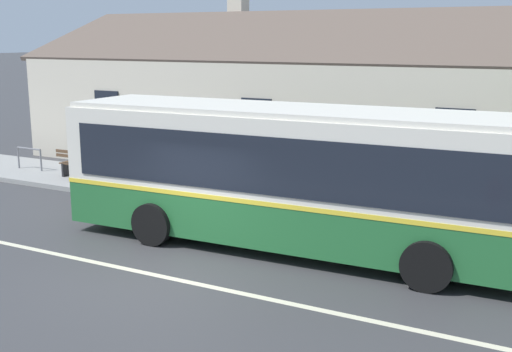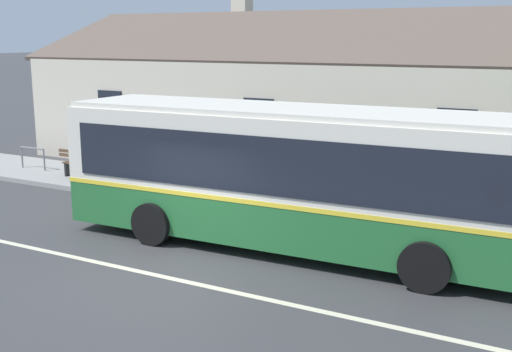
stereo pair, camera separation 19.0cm
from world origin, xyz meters
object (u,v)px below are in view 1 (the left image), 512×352
object	(u,v)px
bench_by_building	(80,166)
bench_down_street	(209,180)
bike_rack	(29,155)
transit_bus	(292,174)

from	to	relation	value
bench_by_building	bench_down_street	world-z (taller)	same
bench_by_building	bike_rack	distance (m)	2.56
transit_bus	bench_down_street	distance (m)	5.11
transit_bus	bench_down_street	bearing A→B (deg)	144.42
bench_by_building	bike_rack	xyz separation A→B (m)	(-2.55, 0.21, 0.12)
transit_bus	bench_by_building	size ratio (longest dim) A/B	6.68
bench_down_street	transit_bus	bearing A→B (deg)	-35.58
transit_bus	bike_rack	distance (m)	12.00
bench_by_building	transit_bus	bearing A→B (deg)	-17.23
bench_down_street	bike_rack	world-z (taller)	bench_down_street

